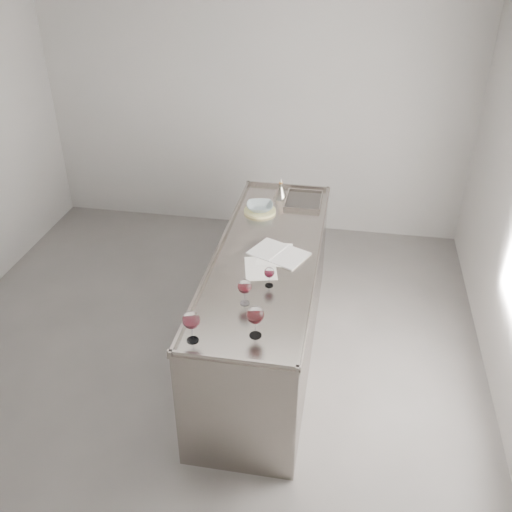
% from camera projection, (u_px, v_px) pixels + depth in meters
% --- Properties ---
extents(room_shell, '(4.54, 5.04, 2.84)m').
position_uv_depth(room_shell, '(186.00, 211.00, 3.79)').
color(room_shell, '#565350').
rests_on(room_shell, ground).
extents(counter, '(0.77, 2.42, 0.97)m').
position_uv_depth(counter, '(266.00, 305.00, 4.46)').
color(counter, gray).
rests_on(counter, ground).
extents(wine_glass_left, '(0.11, 0.11, 0.21)m').
position_uv_depth(wine_glass_left, '(191.00, 321.00, 3.30)').
color(wine_glass_left, white).
rests_on(wine_glass_left, counter).
extents(wine_glass_middle, '(0.09, 0.09, 0.18)m').
position_uv_depth(wine_glass_middle, '(245.00, 287.00, 3.62)').
color(wine_glass_middle, white).
rests_on(wine_glass_middle, counter).
extents(wine_glass_right, '(0.11, 0.11, 0.21)m').
position_uv_depth(wine_glass_right, '(255.00, 316.00, 3.33)').
color(wine_glass_right, white).
rests_on(wine_glass_right, counter).
extents(wine_glass_small, '(0.07, 0.07, 0.14)m').
position_uv_depth(wine_glass_small, '(269.00, 273.00, 3.81)').
color(wine_glass_small, white).
rests_on(wine_glass_small, counter).
extents(notebook, '(0.48, 0.42, 0.02)m').
position_uv_depth(notebook, '(279.00, 253.00, 4.20)').
color(notebook, white).
rests_on(notebook, counter).
extents(loose_paper_top, '(0.29, 0.36, 0.00)m').
position_uv_depth(loose_paper_top, '(261.00, 268.00, 4.04)').
color(loose_paper_top, silver).
rests_on(loose_paper_top, counter).
extents(loose_paper_under, '(0.24, 0.34, 0.00)m').
position_uv_depth(loose_paper_under, '(275.00, 254.00, 4.20)').
color(loose_paper_under, white).
rests_on(loose_paper_under, counter).
extents(trivet, '(0.32, 0.32, 0.02)m').
position_uv_depth(trivet, '(260.00, 211.00, 4.78)').
color(trivet, '#C8C482').
rests_on(trivet, counter).
extents(ceramic_bowl, '(0.26, 0.26, 0.05)m').
position_uv_depth(ceramic_bowl, '(260.00, 207.00, 4.76)').
color(ceramic_bowl, '#889A9E').
rests_on(ceramic_bowl, trivet).
extents(wine_funnel, '(0.13, 0.13, 0.19)m').
position_uv_depth(wine_funnel, '(281.00, 192.00, 4.99)').
color(wine_funnel, '#A7A195').
rests_on(wine_funnel, counter).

